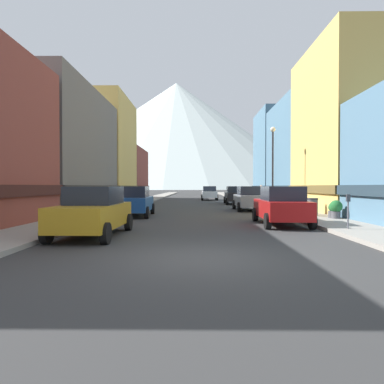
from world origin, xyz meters
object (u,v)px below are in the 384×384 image
at_px(car_driving_0, 209,193).
at_px(potted_plant_2, 336,208).
at_px(potted_plant_0, 107,201).
at_px(car_right_2, 235,195).
at_px(trash_bin_right, 313,207).
at_px(car_left_1, 134,201).
at_px(car_right_0, 281,206).
at_px(pedestrian_1, 303,202).
at_px(car_right_1, 249,198).
at_px(car_left_0, 93,211).
at_px(potted_plant_1, 333,210).
at_px(pedestrian_2, 261,195).
at_px(parking_meter_near, 348,206).
at_px(pedestrian_0, 90,202).
at_px(streetlamp_right, 273,155).

relative_size(car_driving_0, potted_plant_2, 4.73).
height_order(potted_plant_0, potted_plant_2, potted_plant_0).
bearing_deg(car_right_2, potted_plant_0, -143.75).
bearing_deg(trash_bin_right, car_left_1, 172.71).
bearing_deg(potted_plant_2, car_right_0, -152.23).
bearing_deg(pedestrian_1, car_right_1, 116.94).
relative_size(car_left_0, pedestrian_1, 2.90).
relative_size(car_right_1, car_driving_0, 1.00).
relative_size(potted_plant_1, pedestrian_2, 0.45).
bearing_deg(car_driving_0, potted_plant_0, -116.05).
height_order(car_left_0, trash_bin_right, car_left_0).
bearing_deg(pedestrian_1, car_driving_0, 101.17).
xyz_separation_m(car_left_0, car_right_0, (7.60, 3.58, 0.00)).
xyz_separation_m(parking_meter_near, potted_plant_0, (-12.75, 13.09, -0.34)).
xyz_separation_m(car_right_1, potted_plant_0, (-10.80, 1.14, -0.22)).
bearing_deg(parking_meter_near, potted_plant_0, 134.25).
bearing_deg(trash_bin_right, car_left_0, -146.00).
xyz_separation_m(car_left_1, pedestrian_1, (10.05, 0.05, -0.05)).
bearing_deg(parking_meter_near, car_right_0, 127.72).
bearing_deg(car_left_0, parking_meter_near, 6.33).
bearing_deg(potted_plant_1, pedestrian_0, 172.11).
bearing_deg(parking_meter_near, car_right_1, 99.27).
bearing_deg(trash_bin_right, car_driving_0, 100.80).
xyz_separation_m(potted_plant_0, pedestrian_1, (13.25, -5.96, 0.17)).
bearing_deg(potted_plant_2, car_right_1, 112.46).
relative_size(parking_meter_near, streetlamp_right, 0.23).
bearing_deg(car_right_1, car_left_0, -120.29).
xyz_separation_m(car_driving_0, trash_bin_right, (4.75, -24.90, -0.26)).
relative_size(car_left_0, pedestrian_0, 2.87).
distance_m(pedestrian_2, streetlamp_right, 9.58).
height_order(car_left_1, pedestrian_1, car_left_1).
bearing_deg(trash_bin_right, car_right_0, -128.01).
xyz_separation_m(car_right_0, parking_meter_near, (1.95, -2.52, 0.11)).
relative_size(car_right_0, potted_plant_2, 4.77).
bearing_deg(car_left_1, car_right_1, 32.63).
bearing_deg(potted_plant_1, potted_plant_0, 148.68).
bearing_deg(car_left_1, pedestrian_2, 52.69).
xyz_separation_m(car_left_0, streetlamp_right, (9.15, 12.28, 3.09)).
bearing_deg(car_right_2, pedestrian_2, -16.81).
bearing_deg(car_right_0, pedestrian_0, 158.86).
bearing_deg(potted_plant_0, pedestrian_1, -24.22).
distance_m(potted_plant_2, pedestrian_1, 3.02).
bearing_deg(potted_plant_0, car_right_1, -6.03).
bearing_deg(car_driving_0, pedestrian_1, -78.83).
distance_m(car_right_1, car_right_2, 9.06).
bearing_deg(parking_meter_near, potted_plant_1, 74.71).
height_order(car_driving_0, streetlamp_right, streetlamp_right).
relative_size(parking_meter_near, pedestrian_0, 0.86).
bearing_deg(car_driving_0, streetlamp_right, -79.09).
height_order(potted_plant_1, streetlamp_right, streetlamp_right).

